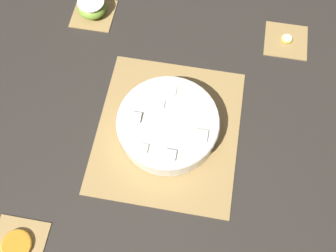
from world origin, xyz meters
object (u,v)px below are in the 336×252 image
at_px(orange_slice_whole, 16,245).
at_px(banana_coin_single, 287,39).
at_px(fruit_salad_bowl, 168,124).
at_px(apple_half, 92,7).

xyz_separation_m(orange_slice_whole, banana_coin_single, (-0.69, 0.58, -0.00)).
bearing_deg(fruit_salad_bowl, banana_coin_single, 140.02).
height_order(fruit_salad_bowl, banana_coin_single, fruit_salad_bowl).
xyz_separation_m(apple_half, banana_coin_single, (-0.00, 0.58, -0.02)).
bearing_deg(orange_slice_whole, fruit_salad_bowl, 139.89).
bearing_deg(orange_slice_whole, apple_half, 180.00).
relative_size(orange_slice_whole, banana_coin_single, 2.10).
bearing_deg(orange_slice_whole, banana_coin_single, 139.95).
distance_m(fruit_salad_bowl, banana_coin_single, 0.45).
distance_m(fruit_salad_bowl, orange_slice_whole, 0.45).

